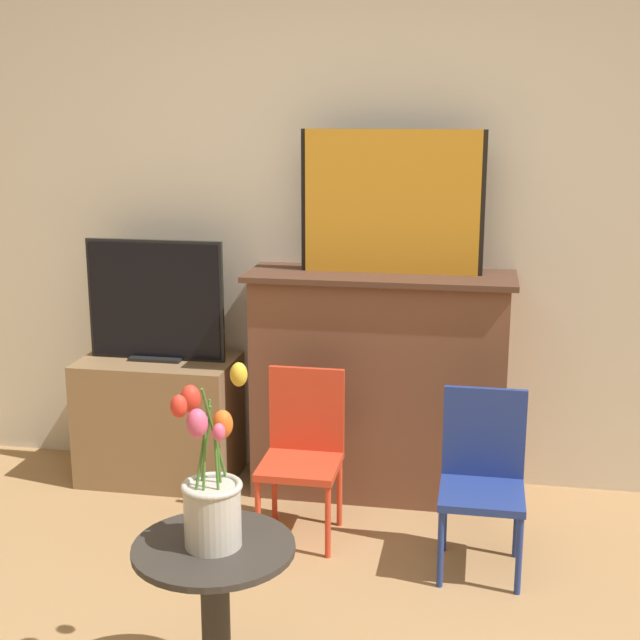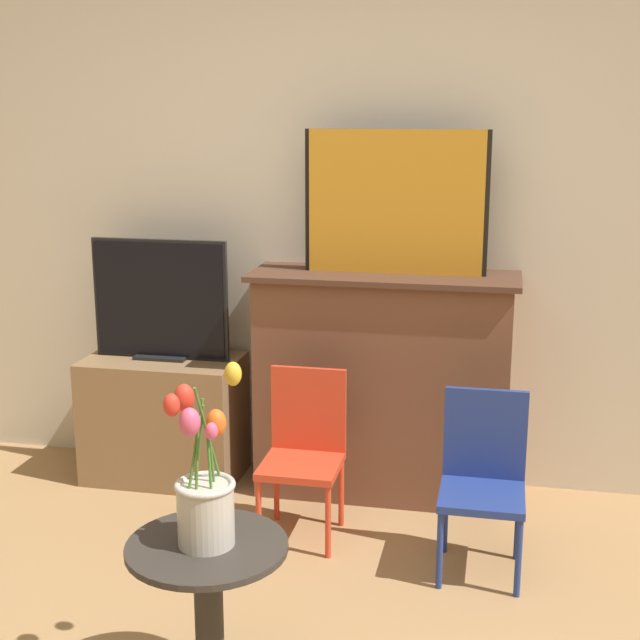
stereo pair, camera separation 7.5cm
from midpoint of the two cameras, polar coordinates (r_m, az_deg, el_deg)
name	(u,v)px [view 2 (the right image)]	position (r m, az deg, el deg)	size (l,w,h in m)	color
wall_back	(366,199)	(4.17, 3.46, 7.77)	(8.00, 0.06, 2.70)	beige
fireplace_mantel	(383,382)	(4.10, 4.57, -3.98)	(1.20, 0.43, 1.04)	brown
painting	(396,202)	(3.94, 5.41, 7.50)	(0.81, 0.03, 0.63)	black
tv_stand	(165,418)	(4.39, -9.42, -6.19)	(0.73, 0.43, 0.60)	olive
tv_monitor	(160,301)	(4.24, -9.69, 1.19)	(0.66, 0.12, 0.57)	black
chair_red	(304,445)	(3.75, -0.43, -8.03)	(0.32, 0.32, 0.70)	red
chair_blue	(483,473)	(3.54, 11.01, -9.62)	(0.32, 0.32, 0.70)	navy
side_table	(209,602)	(2.76, -6.32, -17.48)	(0.47, 0.47, 0.53)	#332D28
vase_tulips	(205,492)	(2.61, -6.55, -10.87)	(0.19, 0.26, 0.51)	beige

